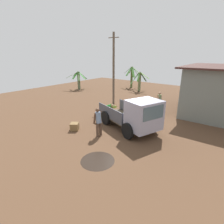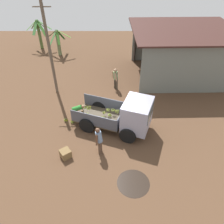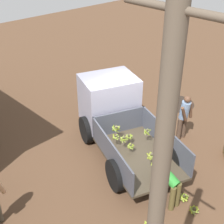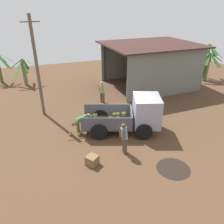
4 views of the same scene
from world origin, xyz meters
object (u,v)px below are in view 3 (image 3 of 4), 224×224
object	(u,v)px
person_foreground_visitor	(184,115)
banana_bunch_on_ground_1	(194,209)
cargo_truck	(114,110)
banana_bunch_on_ground_0	(184,197)
person_worker_loading	(169,182)
banana_bunch_on_ground_2	(148,224)

from	to	relation	value
person_foreground_visitor	banana_bunch_on_ground_1	distance (m)	3.49
cargo_truck	banana_bunch_on_ground_0	distance (m)	3.65
person_worker_loading	banana_bunch_on_ground_0	distance (m)	0.77
banana_bunch_on_ground_1	banana_bunch_on_ground_2	world-z (taller)	banana_bunch_on_ground_1
cargo_truck	person_worker_loading	bearing A→B (deg)	-177.74
person_worker_loading	banana_bunch_on_ground_2	xyz separation A→B (m)	(-0.22, 1.02, -0.60)
person_worker_loading	banana_bunch_on_ground_1	distance (m)	0.97
person_worker_loading	banana_bunch_on_ground_2	size ratio (longest dim) A/B	5.02
cargo_truck	banana_bunch_on_ground_2	bearing A→B (deg)	168.99
cargo_truck	person_foreground_visitor	xyz separation A→B (m)	(-1.65, -1.73, -0.18)
banana_bunch_on_ground_0	banana_bunch_on_ground_1	bearing A→B (deg)	158.88
banana_bunch_on_ground_0	banana_bunch_on_ground_2	size ratio (longest dim) A/B	1.24
cargo_truck	banana_bunch_on_ground_1	bearing A→B (deg)	-171.58
cargo_truck	banana_bunch_on_ground_1	world-z (taller)	cargo_truck
banana_bunch_on_ground_0	banana_bunch_on_ground_2	xyz separation A→B (m)	(0.08, 1.40, -0.01)
cargo_truck	person_worker_loading	size ratio (longest dim) A/B	4.24
cargo_truck	banana_bunch_on_ground_2	world-z (taller)	cargo_truck
cargo_truck	banana_bunch_on_ground_1	size ratio (longest dim) A/B	18.12
banana_bunch_on_ground_1	banana_bunch_on_ground_2	size ratio (longest dim) A/B	1.17
banana_bunch_on_ground_1	banana_bunch_on_ground_0	bearing A→B (deg)	-21.12
cargo_truck	person_foreground_visitor	bearing A→B (deg)	-113.49
person_foreground_visitor	banana_bunch_on_ground_2	distance (m)	4.23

